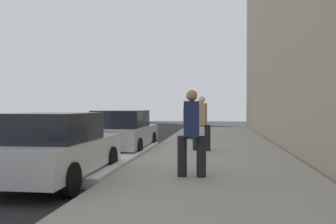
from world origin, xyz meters
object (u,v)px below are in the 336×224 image
parked_car_white (55,147)px  pedestrian_navy_coat (192,131)px  pedestrian_olive_coat (195,117)px  rolling_suitcase (188,131)px  parked_car_silver (123,131)px  pedestrian_tan_coat (202,121)px  pedestrian_brown_coat (189,119)px

parked_car_white → pedestrian_navy_coat: pedestrian_navy_coat is taller
pedestrian_olive_coat → rolling_suitcase: pedestrian_olive_coat is taller
parked_car_silver → pedestrian_tan_coat: size_ratio=2.39×
parked_car_white → pedestrian_brown_coat: 9.43m
pedestrian_olive_coat → rolling_suitcase: size_ratio=1.72×
parked_car_white → rolling_suitcase: size_ratio=4.26×
parked_car_silver → rolling_suitcase: 4.84m
parked_car_white → pedestrian_olive_coat: pedestrian_olive_coat is taller
parked_car_silver → pedestrian_olive_coat: bearing=-16.3°
rolling_suitcase → parked_car_silver: bearing=155.3°
parked_car_silver → pedestrian_brown_coat: (3.93, -2.11, 0.30)m
pedestrian_brown_coat → rolling_suitcase: bearing=11.0°
pedestrian_navy_coat → pedestrian_olive_coat: bearing=3.1°
pedestrian_brown_coat → rolling_suitcase: pedestrian_brown_coat is taller
parked_car_white → rolling_suitcase: 9.86m
pedestrian_olive_coat → rolling_suitcase: (-3.08, 0.16, -0.58)m
pedestrian_navy_coat → pedestrian_brown_coat: (8.93, 0.74, -0.08)m
parked_car_white → rolling_suitcase: parked_car_white is taller
pedestrian_brown_coat → pedestrian_olive_coat: bearing=-1.1°
parked_car_silver → pedestrian_olive_coat: (7.47, -2.18, 0.28)m
pedestrian_navy_coat → pedestrian_brown_coat: bearing=4.7°
rolling_suitcase → pedestrian_olive_coat: bearing=-3.0°
parked_car_white → pedestrian_olive_coat: (12.71, -2.30, 0.28)m
pedestrian_navy_coat → pedestrian_olive_coat: pedestrian_navy_coat is taller
pedestrian_brown_coat → pedestrian_tan_coat: (-4.31, -0.76, 0.08)m
pedestrian_olive_coat → parked_car_white: bearing=169.8°
pedestrian_tan_coat → rolling_suitcase: bearing=10.1°
pedestrian_tan_coat → pedestrian_brown_coat: bearing=10.0°
parked_car_white → pedestrian_tan_coat: (4.85, -2.99, 0.38)m
parked_car_white → pedestrian_brown_coat: bearing=-13.7°
pedestrian_navy_coat → pedestrian_olive_coat: size_ratio=1.11×
parked_car_white → rolling_suitcase: (9.62, -2.14, -0.30)m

